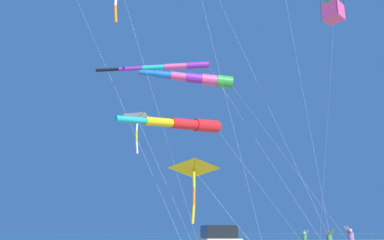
{
  "coord_description": "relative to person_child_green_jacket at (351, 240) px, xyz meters",
  "views": [
    {
      "loc": [
        26.12,
        -11.55,
        1.52
      ],
      "look_at": [
        5.75,
        -8.35,
        7.45
      ],
      "focal_mm": 36.35,
      "sensor_mm": 36.0,
      "label": 1
    }
  ],
  "objects": [
    {
      "name": "ocean_water_strip",
      "position": [
        -167.54,
        -2.24,
        -1.02
      ],
      "size": [
        240.0,
        600.0,
        0.01
      ],
      "primitive_type": "cube",
      "color": "#285B7A",
      "rests_on": "ground_plane"
    },
    {
      "name": "person_child_green_jacket",
      "position": [
        0.0,
        0.0,
        0.0
      ],
      "size": [
        0.43,
        0.55,
        1.88
      ],
      "color": "silver",
      "rests_on": "ground_plane"
    },
    {
      "name": "person_child_grey_jacket",
      "position": [
        -6.75,
        -0.0,
        -0.11
      ],
      "size": [
        0.51,
        0.59,
        1.68
      ],
      "color": "#3D7F51",
      "rests_on": "ground_plane"
    },
    {
      "name": "kite_box_striped_overhead",
      "position": [
        7.87,
        -4.24,
        11.59
      ],
      "size": [
        9.88,
        3.29,
        13.7
      ],
      "color": "green",
      "rests_on": "ground_plane"
    },
    {
      "name": "kite_delta_white_trailing",
      "position": [
        6.16,
        -10.98,
        3.25
      ],
      "size": [
        1.42,
        4.26,
        4.72
      ],
      "color": "yellow",
      "rests_on": "ground_plane"
    },
    {
      "name": "kite_windsock_black_fish_shape",
      "position": [
        4.44,
        -11.11,
        5.83
      ],
      "size": [
        7.56,
        12.52,
        7.43
      ],
      "color": "red",
      "rests_on": "ground_plane"
    },
    {
      "name": "kite_windsock_checkered_midright",
      "position": [
        1.32,
        -11.75,
        10.37
      ],
      "size": [
        1.69,
        13.52,
        11.86
      ],
      "color": "purple",
      "rests_on": "ground_plane"
    },
    {
      "name": "kite_delta_magenta_far_left",
      "position": [
        -1.16,
        -13.56,
        7.68
      ],
      "size": [
        2.1,
        4.92,
        9.07
      ],
      "color": "white",
      "rests_on": "ground_plane"
    },
    {
      "name": "kite_windsock_long_streamer_right",
      "position": [
        -0.62,
        -9.52,
        10.48
      ],
      "size": [
        2.02,
        15.25,
        11.99
      ],
      "color": "green",
      "rests_on": "ground_plane"
    }
  ]
}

